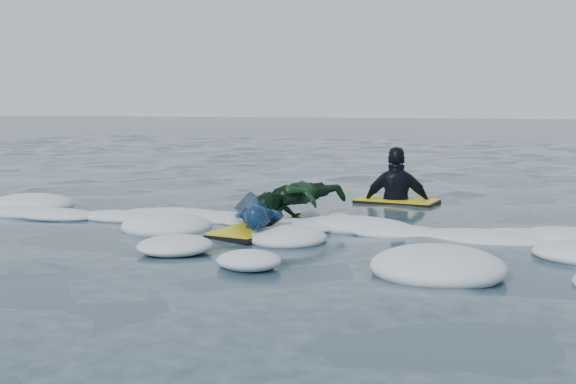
% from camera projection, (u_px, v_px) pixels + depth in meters
% --- Properties ---
extents(ground, '(120.00, 120.00, 0.00)m').
position_uv_depth(ground, '(193.00, 252.00, 6.80)').
color(ground, '#162335').
rests_on(ground, ground).
extents(foam_band, '(12.00, 3.10, 0.30)m').
position_uv_depth(foam_band, '(234.00, 233.00, 7.77)').
color(foam_band, silver).
rests_on(foam_band, ground).
extents(prone_woman_unit, '(1.02, 1.60, 0.39)m').
position_uv_depth(prone_woman_unit, '(257.00, 214.00, 7.83)').
color(prone_woman_unit, black).
rests_on(prone_woman_unit, ground).
extents(prone_child_unit, '(1.11, 1.40, 0.50)m').
position_uv_depth(prone_child_unit, '(299.00, 203.00, 8.30)').
color(prone_child_unit, black).
rests_on(prone_child_unit, ground).
extents(waiting_rider_unit, '(1.18, 0.76, 1.65)m').
position_uv_depth(waiting_rider_unit, '(397.00, 206.00, 9.92)').
color(waiting_rider_unit, black).
rests_on(waiting_rider_unit, ground).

